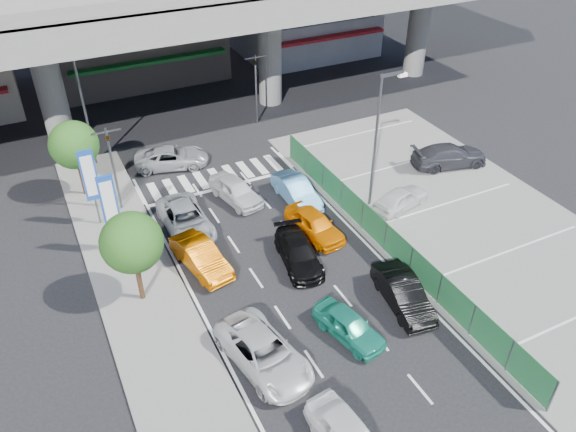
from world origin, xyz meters
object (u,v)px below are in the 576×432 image
signboard_near (109,204)px  sedan_black_mid (298,253)px  traffic_light_right (256,72)px  traffic_cone (367,222)px  signboard_far (90,178)px  kei_truck_front_right (296,191)px  traffic_light_left (110,149)px  hatch_black_mid_right (403,293)px  sedan_white_front_mid (236,190)px  street_lamp_right (379,131)px  street_lamp_left (85,96)px  crossing_wagon_silver (172,158)px  tree_near (132,243)px  taxi_orange_right (315,224)px  wagon_silver_front_left (186,220)px  sedan_white_mid_left (264,352)px  parked_sedan_dgrey (450,156)px  parked_sedan_white (401,198)px  tree_far (74,145)px  taxi_teal_mid (349,326)px  taxi_orange_left (201,257)px

signboard_near → sedan_black_mid: 9.70m
traffic_light_right → traffic_cone: bearing=-89.6°
signboard_far → kei_truck_front_right: signboard_far is taller
traffic_light_left → hatch_black_mid_right: (9.98, -13.72, -3.25)m
traffic_light_right → sedan_white_front_mid: bearing=-120.6°
street_lamp_right → street_lamp_left: bearing=138.4°
traffic_light_right → crossing_wagon_silver: (-7.59, -3.51, -3.28)m
signboard_near → tree_near: size_ratio=0.98×
signboard_far → taxi_orange_right: signboard_far is taller
street_lamp_right → wagon_silver_front_left: size_ratio=1.61×
traffic_light_left → sedan_white_mid_left: traffic_light_left is taller
street_lamp_left → crossing_wagon_silver: street_lamp_left is taller
sedan_black_mid → tree_near: bearing=-176.6°
signboard_far → crossing_wagon_silver: bearing=39.2°
traffic_light_right → wagon_silver_front_left: (-8.92, -10.63, -3.25)m
parked_sedan_dgrey → traffic_cone: (-8.51, -3.43, -0.36)m
hatch_black_mid_right → parked_sedan_white: (4.64, 6.63, -0.00)m
tree_far → wagon_silver_front_left: 8.01m
traffic_light_right → parked_sedan_dgrey: 14.68m
street_lamp_right → traffic_cone: street_lamp_right is taller
tree_far → taxi_teal_mid: (8.31, -16.78, -2.77)m
street_lamp_left → taxi_orange_right: bearing=-55.5°
sedan_white_mid_left → sedan_white_front_mid: bearing=63.1°
tree_near → parked_sedan_white: bearing=3.4°
sedan_white_mid_left → traffic_cone: (9.05, 6.18, -0.27)m
taxi_orange_left → sedan_white_front_mid: (3.87, 4.97, 0.00)m
sedan_white_mid_left → taxi_orange_left: bearing=82.0°
sedan_white_front_mid → crossing_wagon_silver: sedan_white_front_mid is taller
traffic_light_right → street_lamp_left: street_lamp_left is taller
taxi_orange_left → traffic_cone: bearing=-16.5°
crossing_wagon_silver → parked_sedan_white: bearing=-119.7°
tree_far → taxi_teal_mid: 18.93m
traffic_light_right → tree_near: traffic_light_right is taller
traffic_light_right → signboard_far: 15.38m
tree_far → sedan_white_front_mid: (7.95, -4.56, -2.70)m
taxi_teal_mid → taxi_orange_right: size_ratio=0.89×
tree_far → taxi_orange_right: tree_far is taller
taxi_orange_right → sedan_white_front_mid: same height
signboard_far → wagon_silver_front_left: 5.48m
tree_near → wagon_silver_front_left: size_ratio=0.97×
tree_near → parked_sedan_dgrey: (21.11, 3.54, -2.61)m
crossing_wagon_silver → traffic_cone: size_ratio=6.55×
tree_near → sedan_white_mid_left: size_ratio=0.97×
hatch_black_mid_right → traffic_cone: (1.82, 5.83, -0.27)m
sedan_white_mid_left → wagon_silver_front_left: size_ratio=1.00×
traffic_light_right → wagon_silver_front_left: bearing=-130.0°
tree_far → wagon_silver_front_left: size_ratio=0.97×
traffic_light_right → signboard_near: bearing=-139.1°
taxi_orange_left → traffic_light_left: bearing=98.1°
street_lamp_right → taxi_orange_right: bearing=-165.9°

